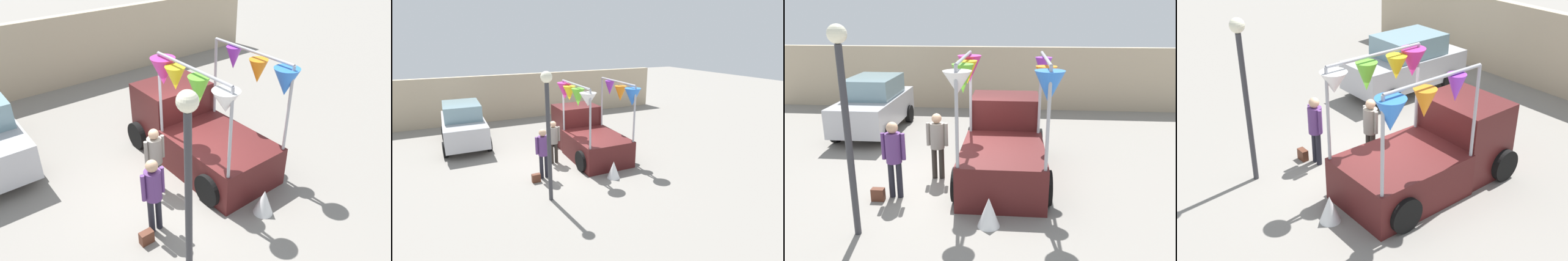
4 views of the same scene
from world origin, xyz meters
TOP-DOWN VIEW (x-y plane):
  - ground_plane at (0.00, 0.00)m, footprint 60.00×60.00m
  - vendor_truck at (1.07, 0.71)m, footprint 2.45×4.17m
  - parked_car at (-3.42, 3.87)m, footprint 1.88×4.00m
  - person_customer at (-1.26, -0.93)m, footprint 0.53×0.34m
  - person_vendor at (-0.52, 0.16)m, footprint 0.53×0.34m
  - handbag at (-1.61, -1.13)m, footprint 0.28×0.16m
  - street_lamp at (-1.55, -2.45)m, footprint 0.32×0.32m
  - brick_boundary_wall at (0.00, 7.57)m, footprint 18.00×0.36m
  - folded_kite_bundle_white at (0.87, -1.98)m, footprint 0.52×0.52m

SIDE VIEW (x-z plane):
  - ground_plane at x=0.00m, z-range 0.00..0.00m
  - handbag at x=-1.61m, z-range 0.00..0.28m
  - folded_kite_bundle_white at x=0.87m, z-range 0.00..0.60m
  - vendor_truck at x=1.07m, z-range -0.61..2.46m
  - parked_car at x=-3.42m, z-range 0.00..1.88m
  - person_vendor at x=-0.52m, z-range 0.17..1.84m
  - person_customer at x=-1.26m, z-range 0.19..1.93m
  - brick_boundary_wall at x=0.00m, z-range 0.00..2.60m
  - street_lamp at x=-1.55m, z-range 0.59..4.39m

